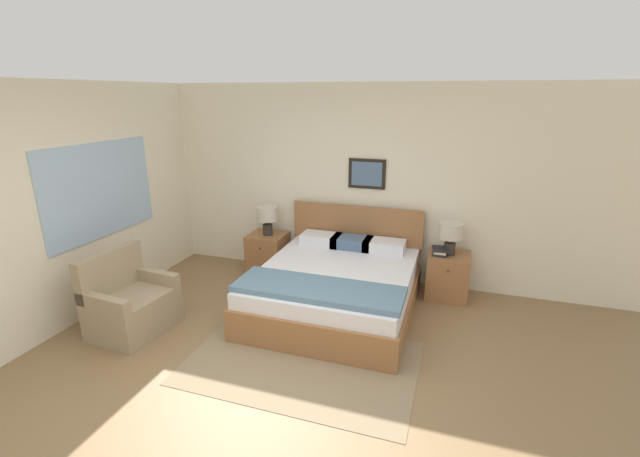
# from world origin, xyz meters

# --- Properties ---
(ground_plane) EXTENTS (16.00, 16.00, 0.00)m
(ground_plane) POSITION_xyz_m (0.00, 0.00, 0.00)
(ground_plane) COLOR olive
(wall_back) EXTENTS (7.35, 0.09, 2.60)m
(wall_back) POSITION_xyz_m (0.00, 2.80, 1.30)
(wall_back) COLOR beige
(wall_back) RESTS_ON ground_plane
(wall_left) EXTENTS (0.08, 5.17, 2.60)m
(wall_left) POSITION_xyz_m (-2.51, 1.37, 1.30)
(wall_left) COLOR beige
(wall_left) RESTS_ON ground_plane
(area_rug_main) EXTENTS (2.16, 1.41, 0.01)m
(area_rug_main) POSITION_xyz_m (0.19, 0.59, 0.00)
(area_rug_main) COLOR #897556
(area_rug_main) RESTS_ON ground_plane
(bed) EXTENTS (1.77, 2.04, 1.03)m
(bed) POSITION_xyz_m (0.20, 1.72, 0.29)
(bed) COLOR #936038
(bed) RESTS_ON ground_plane
(armchair) EXTENTS (0.71, 0.85, 0.87)m
(armchair) POSITION_xyz_m (-1.77, 0.58, 0.30)
(armchair) COLOR #998466
(armchair) RESTS_ON ground_plane
(nightstand_near_window) EXTENTS (0.50, 0.50, 0.57)m
(nightstand_near_window) POSITION_xyz_m (-1.03, 2.48, 0.29)
(nightstand_near_window) COLOR #936038
(nightstand_near_window) RESTS_ON ground_plane
(nightstand_by_door) EXTENTS (0.50, 0.50, 0.57)m
(nightstand_by_door) POSITION_xyz_m (1.44, 2.48, 0.29)
(nightstand_by_door) COLOR #936038
(nightstand_by_door) RESTS_ON ground_plane
(table_lamp_near_window) EXTENTS (0.29, 0.29, 0.40)m
(table_lamp_near_window) POSITION_xyz_m (-1.02, 2.47, 0.84)
(table_lamp_near_window) COLOR #2D2823
(table_lamp_near_window) RESTS_ON nightstand_near_window
(table_lamp_by_door) EXTENTS (0.29, 0.29, 0.40)m
(table_lamp_by_door) POSITION_xyz_m (1.43, 2.47, 0.84)
(table_lamp_by_door) COLOR #2D2823
(table_lamp_by_door) RESTS_ON nightstand_by_door
(book_thick_bottom) EXTENTS (0.19, 0.24, 0.03)m
(book_thick_bottom) POSITION_xyz_m (1.33, 2.44, 0.59)
(book_thick_bottom) COLOR #232328
(book_thick_bottom) RESTS_ON nightstand_by_door
(book_hardcover_middle) EXTENTS (0.15, 0.22, 0.03)m
(book_hardcover_middle) POSITION_xyz_m (1.33, 2.44, 0.62)
(book_hardcover_middle) COLOR beige
(book_hardcover_middle) RESTS_ON book_thick_bottom
(book_novel_upper) EXTENTS (0.22, 0.23, 0.02)m
(book_novel_upper) POSITION_xyz_m (1.33, 2.44, 0.64)
(book_novel_upper) COLOR #232328
(book_novel_upper) RESTS_ON book_hardcover_middle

